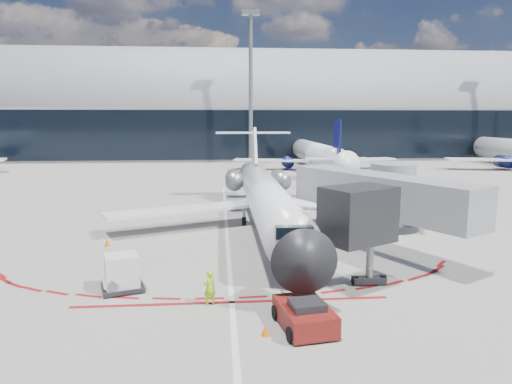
{
  "coord_description": "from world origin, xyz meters",
  "views": [
    {
      "loc": [
        -0.48,
        -30.6,
        8.04
      ],
      "look_at": [
        1.97,
        -0.46,
        3.13
      ],
      "focal_mm": 32.0,
      "sensor_mm": 36.0,
      "label": 1
    }
  ],
  "objects": [
    {
      "name": "apron_centerline",
      "position": [
        0.0,
        2.0,
        0.01
      ],
      "size": [
        0.25,
        40.0,
        0.01
      ],
      "primitive_type": "cube",
      "color": "silver",
      "rests_on": "ground"
    },
    {
      "name": "uld_container",
      "position": [
        -5.09,
        -9.71,
        0.86
      ],
      "size": [
        2.25,
        2.06,
        1.75
      ],
      "rotation": [
        0.0,
        0.0,
        0.31
      ],
      "color": "black",
      "rests_on": "ground"
    },
    {
      "name": "jet_bridge",
      "position": [
        9.79,
        -3.01,
        3.01
      ],
      "size": [
        10.03,
        15.2,
        4.9
      ],
      "color": "#94979C",
      "rests_on": "ground"
    },
    {
      "name": "safety_cone_left",
      "position": [
        -7.61,
        -1.98,
        0.27
      ],
      "size": [
        0.38,
        0.38,
        0.53
      ],
      "primitive_type": "cone",
      "color": "#EA6404",
      "rests_on": "ground"
    },
    {
      "name": "ground",
      "position": [
        0.0,
        0.0,
        0.0
      ],
      "size": [
        260.0,
        260.0,
        0.0
      ],
      "primitive_type": "plane",
      "color": "slate",
      "rests_on": "ground"
    },
    {
      "name": "apron_stop_bar",
      "position": [
        0.0,
        -11.5,
        0.01
      ],
      "size": [
        14.0,
        0.25,
        0.01
      ],
      "primitive_type": "cube",
      "color": "maroon",
      "rests_on": "ground"
    },
    {
      "name": "light_mast_centre",
      "position": [
        5.0,
        48.0,
        12.5
      ],
      "size": [
        0.7,
        0.7,
        25.0
      ],
      "primitive_type": "cylinder",
      "color": "gray",
      "rests_on": "ground"
    },
    {
      "name": "safety_cone_right",
      "position": [
        1.16,
        -14.73,
        0.21
      ],
      "size": [
        0.31,
        0.31,
        0.43
      ],
      "primitive_type": "cone",
      "color": "#EA6404",
      "rests_on": "ground"
    },
    {
      "name": "ramp_worker",
      "position": [
        -0.97,
        -11.69,
        0.78
      ],
      "size": [
        0.68,
        0.59,
        1.56
      ],
      "primitive_type": "imported",
      "rotation": [
        0.0,
        0.0,
        3.61
      ],
      "color": "#A3DE17",
      "rests_on": "ground"
    },
    {
      "name": "regional_jet",
      "position": [
        2.87,
        1.83,
        2.41
      ],
      "size": [
        23.33,
        28.78,
        7.21
      ],
      "color": "white",
      "rests_on": "ground"
    },
    {
      "name": "bg_airliner_1",
      "position": [
        14.77,
        40.58,
        4.92
      ],
      "size": [
        30.4,
        32.19,
        9.84
      ],
      "primitive_type": null,
      "color": "white",
      "rests_on": "ground"
    },
    {
      "name": "terminal_building",
      "position": [
        0.0,
        64.97,
        8.52
      ],
      "size": [
        150.0,
        24.15,
        24.0
      ],
      "color": "#9C9FA2",
      "rests_on": "ground"
    },
    {
      "name": "pushback_tug",
      "position": [
        2.73,
        -14.2,
        0.53
      ],
      "size": [
        2.33,
        4.67,
        1.19
      ],
      "rotation": [
        0.0,
        0.0,
        0.16
      ],
      "color": "#570D0C",
      "rests_on": "ground"
    }
  ]
}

